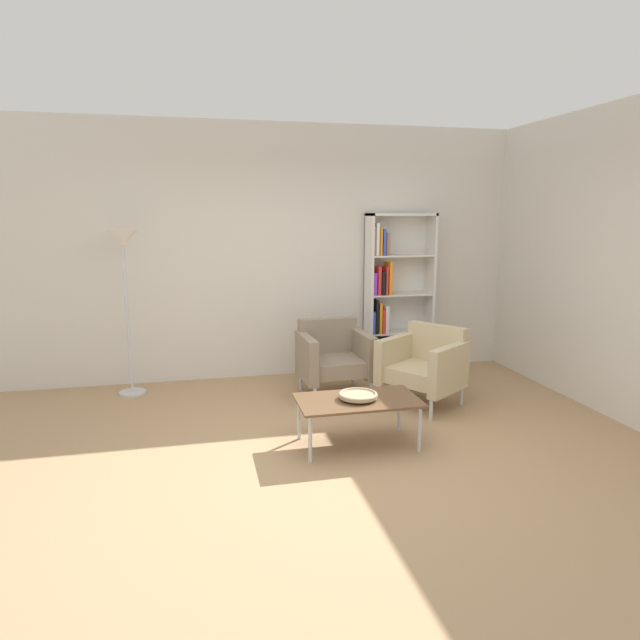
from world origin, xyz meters
TOP-DOWN VIEW (x-y plane):
  - ground_plane at (0.00, 0.00)m, footprint 8.32×8.32m
  - plaster_back_panel at (0.00, 2.46)m, footprint 6.40×0.12m
  - plaster_right_partition at (2.86, 0.60)m, footprint 0.12×5.20m
  - bookshelf_tall at (1.31, 2.24)m, footprint 0.80×0.30m
  - coffee_table_low at (0.29, 0.21)m, footprint 1.00×0.56m
  - decorative_bowl at (0.29, 0.21)m, footprint 0.32×0.32m
  - armchair_near_window at (0.43, 1.57)m, footprint 0.75×0.70m
  - armchair_by_bookshelf at (1.24, 1.05)m, footprint 0.93×0.95m
  - floor_lamp_torchiere at (-1.67, 2.03)m, footprint 0.32×0.32m

SIDE VIEW (x-z plane):
  - ground_plane at x=0.00m, z-range 0.00..0.00m
  - coffee_table_low at x=0.29m, z-range 0.17..0.57m
  - armchair_near_window at x=0.43m, z-range 0.02..0.80m
  - armchair_by_bookshelf at x=1.24m, z-range 0.02..0.80m
  - decorative_bowl at x=0.29m, z-range 0.41..0.46m
  - bookshelf_tall at x=1.31m, z-range -0.06..1.84m
  - floor_lamp_torchiere at x=-1.67m, z-range 0.58..2.32m
  - plaster_back_panel at x=0.00m, z-range 0.00..2.90m
  - plaster_right_partition at x=2.86m, z-range 0.00..2.90m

